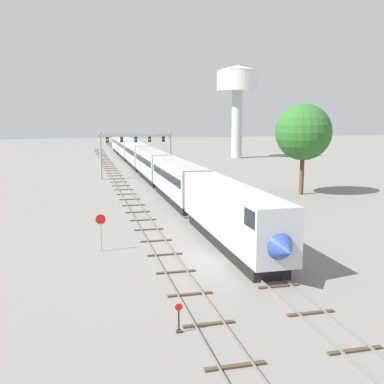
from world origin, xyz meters
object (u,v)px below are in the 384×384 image
object	(u,v)px
passenger_train	(143,158)
trackside_tree_left	(303,132)
switch_stand	(179,322)
water_tower	(237,85)
signal_gantry	(136,144)
stop_sign	(101,227)

from	to	relation	value
passenger_train	trackside_tree_left	distance (m)	34.15
trackside_tree_left	switch_stand	bearing A→B (deg)	-124.37
water_tower	trackside_tree_left	bearing A→B (deg)	-100.24
trackside_tree_left	signal_gantry	bearing A→B (deg)	132.21
signal_gantry	switch_stand	world-z (taller)	signal_gantry
switch_stand	stop_sign	distance (m)	14.88
stop_sign	trackside_tree_left	world-z (taller)	trackside_tree_left
signal_gantry	water_tower	distance (m)	45.96
stop_sign	signal_gantry	bearing A→B (deg)	79.50
passenger_train	water_tower	size ratio (longest dim) A/B	5.35
water_tower	trackside_tree_left	xyz separation A→B (m)	(-9.87, -54.66, -9.61)
passenger_train	water_tower	xyz separation A→B (m)	(26.82, 25.54, 15.15)
water_tower	trackside_tree_left	distance (m)	56.37
signal_gantry	water_tower	size ratio (longest dim) A/B	0.54
signal_gantry	trackside_tree_left	world-z (taller)	trackside_tree_left
passenger_train	trackside_tree_left	size ratio (longest dim) A/B	10.18
switch_stand	trackside_tree_left	bearing A→B (deg)	55.63
switch_stand	stop_sign	xyz separation A→B (m)	(-2.90, 14.53, 1.35)
signal_gantry	trackside_tree_left	xyz separation A→B (m)	(19.20, -21.17, 2.43)
switch_stand	stop_sign	bearing A→B (deg)	101.29
passenger_train	switch_stand	bearing A→B (deg)	-96.30
passenger_train	water_tower	world-z (taller)	water_tower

